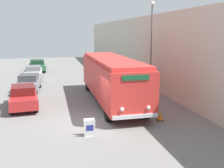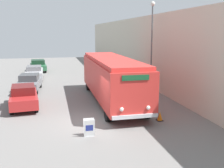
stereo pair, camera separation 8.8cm
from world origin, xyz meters
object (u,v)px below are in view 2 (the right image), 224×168
at_px(parked_car_distant, 38,65).
at_px(parked_car_mid, 29,82).
at_px(parked_car_near, 24,97).
at_px(traffic_cone, 160,116).
at_px(parked_car_far, 34,73).
at_px(vintage_bus, 112,77).
at_px(sign_board, 89,128).
at_px(streetlamp, 152,36).

bearing_deg(parked_car_distant, parked_car_mid, -95.53).
xyz_separation_m(parked_car_near, parked_car_distant, (0.11, 17.37, 0.01)).
distance_m(parked_car_near, traffic_cone, 9.13).
bearing_deg(parked_car_far, vintage_bus, -61.46).
height_order(sign_board, streetlamp, streetlamp).
height_order(parked_car_near, parked_car_far, parked_car_near).
relative_size(vintage_bus, sign_board, 12.74).
bearing_deg(vintage_bus, streetlamp, 26.07).
bearing_deg(streetlamp, traffic_cone, -106.43).
bearing_deg(parked_car_distant, vintage_bus, -75.44).
bearing_deg(vintage_bus, parked_car_near, -177.81).
relative_size(parked_car_near, parked_car_distant, 0.91).
xyz_separation_m(parked_car_near, parked_car_mid, (-0.05, 5.30, -0.01)).
bearing_deg(parked_car_distant, parked_car_near, -95.14).
xyz_separation_m(sign_board, traffic_cone, (4.30, 1.44, -0.17)).
relative_size(parked_car_near, parked_car_far, 0.90).
bearing_deg(streetlamp, parked_car_near, -168.19).
bearing_deg(vintage_bus, sign_board, -112.05).
height_order(streetlamp, parked_car_near, streetlamp).
height_order(parked_car_near, parked_car_mid, parked_car_near).
xyz_separation_m(streetlamp, parked_car_far, (-9.84, 8.86, -3.93)).
xyz_separation_m(vintage_bus, parked_car_far, (-6.10, 10.68, -1.06)).
bearing_deg(parked_car_mid, vintage_bus, -35.09).
bearing_deg(parked_car_far, streetlamp, -43.20).
relative_size(sign_board, parked_car_mid, 0.21).
distance_m(vintage_bus, parked_car_distant, 18.19).
height_order(parked_car_mid, parked_car_far, parked_car_far).
xyz_separation_m(vintage_bus, parked_car_near, (-6.12, -0.23, -1.09)).
distance_m(streetlamp, parked_car_distant, 18.57).
xyz_separation_m(sign_board, parked_car_near, (-3.60, 5.99, 0.32)).
bearing_deg(traffic_cone, streetlamp, 73.57).
height_order(sign_board, traffic_cone, sign_board).
xyz_separation_m(sign_board, parked_car_distant, (-3.49, 23.35, 0.33)).
relative_size(streetlamp, traffic_cone, 13.99).
relative_size(parked_car_distant, traffic_cone, 8.83).
xyz_separation_m(streetlamp, parked_car_mid, (-9.90, 3.24, -3.95)).
height_order(streetlamp, parked_car_mid, streetlamp).
bearing_deg(sign_board, vintage_bus, 67.95).
distance_m(sign_board, parked_car_mid, 11.87).
xyz_separation_m(vintage_bus, parked_car_mid, (-6.17, 5.07, -1.09)).
bearing_deg(streetlamp, vintage_bus, -153.93).
bearing_deg(parked_car_far, parked_car_near, -91.30).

